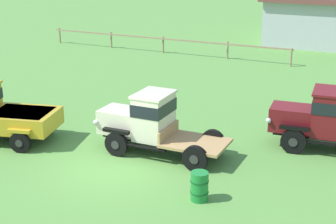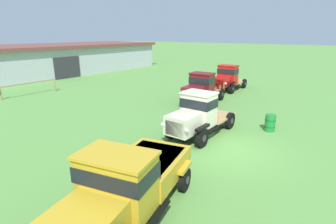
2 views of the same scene
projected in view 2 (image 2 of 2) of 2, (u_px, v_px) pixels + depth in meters
The scene contains 7 objects.
ground_plane at pixel (228, 150), 11.60m from camera, with size 240.00×240.00×0.00m, color #5B9342.
farm_shed at pixel (69, 58), 34.86m from camera, with size 23.78×10.41×3.59m.
vintage_truck_second_in_line at pixel (124, 185), 7.02m from camera, with size 5.88×3.26×2.10m.
vintage_truck_midrow_center at pixel (197, 115), 12.70m from camera, with size 4.87×1.95×2.25m.
vintage_truck_far_side at pixel (200, 88), 18.64m from camera, with size 4.69×2.25×2.25m.
vintage_truck_back_of_row at pixel (227, 78), 23.15m from camera, with size 4.75×2.08×2.26m.
oil_drum_beside_row at pixel (270, 123), 13.67m from camera, with size 0.55×0.55×0.90m.
Camera 2 is at (-10.12, -4.19, 4.95)m, focal length 28.00 mm.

